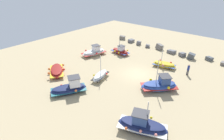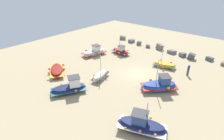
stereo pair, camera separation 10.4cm
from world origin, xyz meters
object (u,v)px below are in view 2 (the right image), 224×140
(fishing_boat_0, at_px, (100,76))
(fishing_boat_4, at_px, (142,125))
(fishing_boat_1, at_px, (164,65))
(person_walking, at_px, (188,69))
(fishing_boat_7, at_px, (70,88))
(fishing_boat_5, at_px, (57,71))
(fishing_boat_2, at_px, (160,85))
(fishing_boat_6, at_px, (94,52))
(fishing_boat_3, at_px, (121,51))

(fishing_boat_0, bearing_deg, fishing_boat_4, 50.13)
(fishing_boat_1, height_order, fishing_boat_4, fishing_boat_1)
(person_walking, bearing_deg, fishing_boat_7, -51.97)
(fishing_boat_5, bearing_deg, fishing_boat_1, -99.41)
(fishing_boat_2, bearing_deg, fishing_boat_6, 123.32)
(fishing_boat_7, bearing_deg, fishing_boat_4, -57.32)
(fishing_boat_3, height_order, fishing_boat_7, fishing_boat_3)
(fishing_boat_3, relative_size, fishing_boat_4, 0.77)
(fishing_boat_4, relative_size, fishing_boat_5, 1.08)
(fishing_boat_4, relative_size, person_walking, 2.89)
(fishing_boat_7, relative_size, person_walking, 2.69)
(fishing_boat_3, height_order, person_walking, fishing_boat_3)
(fishing_boat_2, distance_m, fishing_boat_3, 12.57)
(fishing_boat_1, distance_m, fishing_boat_2, 6.69)
(person_walking, bearing_deg, fishing_boat_4, -15.09)
(fishing_boat_5, relative_size, person_walking, 2.68)
(fishing_boat_6, xyz_separation_m, fishing_boat_7, (6.20, -10.26, 0.08))
(fishing_boat_3, xyz_separation_m, fishing_boat_4, (12.84, -13.37, 0.14))
(fishing_boat_3, bearing_deg, fishing_boat_2, -23.11)
(fishing_boat_0, bearing_deg, fishing_boat_3, -173.56)
(fishing_boat_0, bearing_deg, fishing_boat_1, 135.72)
(fishing_boat_0, relative_size, fishing_boat_2, 0.78)
(fishing_boat_2, bearing_deg, fishing_boat_1, 64.64)
(fishing_boat_7, bearing_deg, person_walking, -4.04)
(person_walking, bearing_deg, fishing_boat_3, -107.87)
(person_walking, bearing_deg, fishing_boat_0, -62.40)
(fishing_boat_1, distance_m, fishing_boat_4, 14.12)
(fishing_boat_2, height_order, fishing_boat_4, fishing_boat_2)
(fishing_boat_4, bearing_deg, fishing_boat_0, -46.78)
(fishing_boat_0, distance_m, fishing_boat_7, 4.84)
(fishing_boat_2, bearing_deg, fishing_boat_7, 177.24)
(fishing_boat_2, bearing_deg, person_walking, 31.51)
(fishing_boat_1, height_order, fishing_boat_3, fishing_boat_1)
(fishing_boat_0, xyz_separation_m, fishing_boat_7, (-0.55, -4.80, 0.20))
(fishing_boat_3, xyz_separation_m, fishing_boat_6, (-3.30, -3.49, 0.04))
(fishing_boat_2, distance_m, fishing_boat_6, 14.50)
(fishing_boat_2, xyz_separation_m, fishing_boat_4, (1.89, -7.20, 0.01))
(fishing_boat_1, height_order, fishing_boat_2, fishing_boat_2)
(fishing_boat_1, bearing_deg, person_walking, -13.70)
(person_walking, bearing_deg, fishing_boat_6, -95.17)
(fishing_boat_1, height_order, fishing_boat_7, fishing_boat_1)
(fishing_boat_0, height_order, fishing_boat_4, fishing_boat_0)
(fishing_boat_1, distance_m, fishing_boat_3, 8.59)
(person_walking, bearing_deg, fishing_boat_5, -68.63)
(fishing_boat_2, relative_size, fishing_boat_7, 0.99)
(fishing_boat_6, bearing_deg, fishing_boat_3, -28.68)
(fishing_boat_4, height_order, fishing_boat_7, fishing_boat_4)
(fishing_boat_0, bearing_deg, person_walking, 120.39)
(fishing_boat_2, xyz_separation_m, person_walking, (1.34, 6.07, 0.30))
(fishing_boat_4, height_order, fishing_boat_6, fishing_boat_4)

